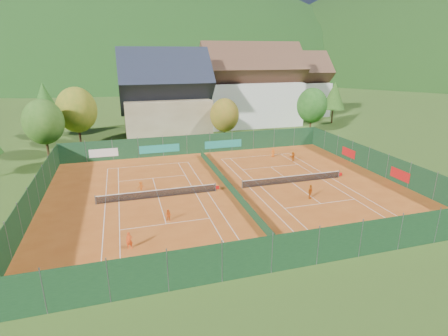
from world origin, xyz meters
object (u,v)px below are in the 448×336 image
(hotel_block_b, at_px, (292,88))
(player_right_near, at_px, (310,192))
(ball_hopper, at_px, (385,223))
(player_left_far, at_px, (141,187))
(player_right_far_a, at_px, (273,153))
(player_left_mid, at_px, (168,215))
(player_left_near, at_px, (129,241))
(chalet, at_px, (166,100))
(hotel_block_a, at_px, (251,90))
(player_right_far_b, at_px, (293,157))

(hotel_block_b, height_order, player_right_near, hotel_block_b)
(hotel_block_b, height_order, ball_hopper, hotel_block_b)
(player_left_far, xyz_separation_m, player_right_far_a, (20.02, 8.77, 0.02))
(player_left_mid, distance_m, player_right_near, 15.32)
(player_left_near, distance_m, player_left_far, 12.15)
(hotel_block_b, relative_size, player_left_mid, 14.62)
(chalet, bearing_deg, player_left_far, -103.50)
(hotel_block_a, bearing_deg, player_right_near, -101.63)
(player_left_far, bearing_deg, hotel_block_a, -138.81)
(player_left_near, relative_size, player_right_far_b, 0.99)
(hotel_block_b, bearing_deg, chalet, -157.01)
(chalet, height_order, player_left_near, chalet)
(chalet, xyz_separation_m, ball_hopper, (13.57, -42.79, -6.07))
(player_left_mid, height_order, player_right_near, player_right_near)
(ball_hopper, relative_size, player_left_far, 0.64)
(player_left_mid, xyz_separation_m, player_right_far_b, (19.80, 13.82, 0.14))
(player_left_far, height_order, player_right_far_a, player_right_far_a)
(player_left_far, bearing_deg, player_left_mid, 92.17)
(hotel_block_a, xyz_separation_m, player_left_near, (-27.34, -45.82, -6.66))
(ball_hopper, xyz_separation_m, player_left_near, (-21.91, 2.98, 0.17))
(player_left_near, xyz_separation_m, player_right_far_b, (23.45, 17.77, 0.01))
(hotel_block_a, xyz_separation_m, player_left_far, (-25.67, -33.78, -6.75))
(chalet, bearing_deg, player_right_far_b, -55.57)
(player_left_near, bearing_deg, ball_hopper, -3.91)
(player_left_mid, bearing_deg, player_right_near, 32.15)
(player_right_far_a, bearing_deg, player_right_near, 91.86)
(ball_hopper, xyz_separation_m, player_right_far_b, (1.54, 20.75, 0.17))
(hotel_block_a, bearing_deg, ball_hopper, -96.35)
(player_right_far_a, distance_m, player_right_far_b, 3.51)
(player_left_mid, bearing_deg, hotel_block_a, 88.84)
(player_left_mid, relative_size, player_left_far, 0.94)
(ball_hopper, distance_m, player_right_far_a, 23.79)
(player_left_far, height_order, player_right_far_b, player_right_far_b)
(hotel_block_b, xyz_separation_m, player_left_near, (-41.34, -53.82, -5.90))
(player_left_near, distance_m, player_right_far_b, 29.42)
(player_left_near, bearing_deg, player_right_far_a, 47.64)
(hotel_block_a, xyz_separation_m, hotel_block_b, (14.00, 8.00, -0.76))
(chalet, relative_size, player_left_near, 11.24)
(ball_hopper, height_order, player_left_far, player_left_far)
(hotel_block_a, height_order, player_left_near, hotel_block_a)
(player_left_far, bearing_deg, ball_hopper, 131.85)
(player_left_mid, xyz_separation_m, player_left_far, (-1.98, 8.08, 0.04))
(player_left_mid, height_order, player_right_far_a, player_right_far_a)
(chalet, xyz_separation_m, hotel_block_a, (19.00, 6.00, 0.76))
(player_right_near, distance_m, player_right_far_b, 13.57)
(player_left_far, relative_size, player_right_far_a, 0.97)
(hotel_block_b, height_order, player_right_far_b, hotel_block_b)
(hotel_block_b, distance_m, player_left_mid, 62.79)
(ball_hopper, xyz_separation_m, player_right_near, (-2.98, 7.95, 0.23))
(player_right_far_a, bearing_deg, ball_hopper, 102.27)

